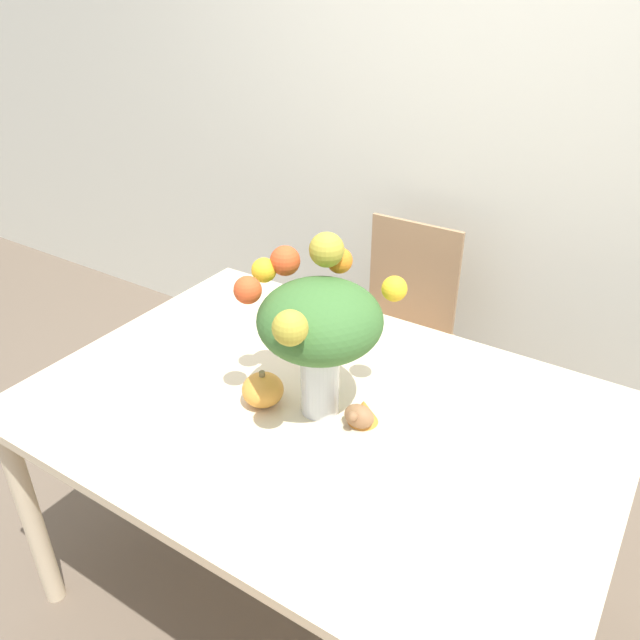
{
  "coord_description": "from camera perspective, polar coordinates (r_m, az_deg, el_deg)",
  "views": [
    {
      "loc": [
        0.74,
        -1.15,
        1.84
      ],
      "look_at": [
        0.01,
        -0.01,
        1.06
      ],
      "focal_mm": 35.0,
      "sensor_mm": 36.0,
      "label": 1
    }
  ],
  "objects": [
    {
      "name": "dining_chair_near_window",
      "position": [
        2.65,
        6.98,
        -1.03
      ],
      "size": [
        0.42,
        0.42,
        0.93
      ],
      "rotation": [
        0.0,
        0.0,
        -0.0
      ],
      "color": "#9E7A56",
      "rests_on": "ground_plane"
    },
    {
      "name": "flower_vase",
      "position": [
        1.56,
        -0.14,
        -0.28
      ],
      "size": [
        0.37,
        0.41,
        0.48
      ],
      "color": "silver",
      "rests_on": "dining_table"
    },
    {
      "name": "dining_table",
      "position": [
        1.78,
        -0.13,
        -9.92
      ],
      "size": [
        1.58,
        1.1,
        0.78
      ],
      "color": "beige",
      "rests_on": "ground_plane"
    },
    {
      "name": "wall_back",
      "position": [
        2.61,
        16.51,
        18.04
      ],
      "size": [
        8.0,
        0.06,
        2.7
      ],
      "color": "silver",
      "rests_on": "ground_plane"
    },
    {
      "name": "pumpkin",
      "position": [
        1.71,
        -5.25,
        -6.35
      ],
      "size": [
        0.11,
        0.11,
        0.1
      ],
      "color": "gold",
      "rests_on": "dining_table"
    },
    {
      "name": "ground_plane",
      "position": [
        2.29,
        -0.11,
        -23.46
      ],
      "size": [
        12.0,
        12.0,
        0.0
      ],
      "primitive_type": "plane",
      "color": "brown"
    },
    {
      "name": "turkey_figurine",
      "position": [
        1.65,
        3.81,
        -8.5
      ],
      "size": [
        0.08,
        0.11,
        0.07
      ],
      "color": "#936642",
      "rests_on": "dining_table"
    }
  ]
}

